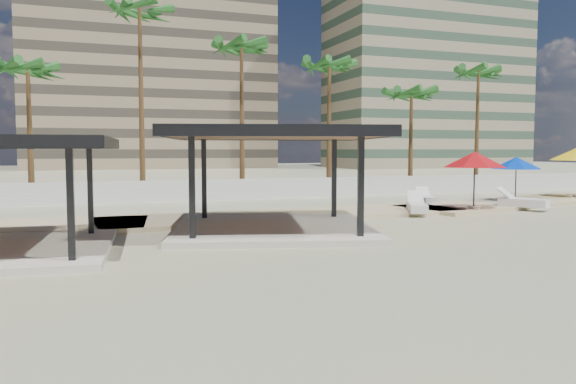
{
  "coord_description": "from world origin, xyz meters",
  "views": [
    {
      "loc": [
        -6.22,
        -15.46,
        2.88
      ],
      "look_at": [
        0.53,
        3.18,
        1.4
      ],
      "focal_mm": 35.0,
      "sensor_mm": 36.0,
      "label": 1
    }
  ],
  "objects_px": {
    "pavilion_central": "(273,171)",
    "lounger_d": "(427,199)",
    "umbrella_c": "(475,160)",
    "lounger_c": "(522,202)",
    "lounger_b": "(417,207)"
  },
  "relations": [
    {
      "from": "pavilion_central",
      "to": "lounger_d",
      "type": "height_order",
      "value": "pavilion_central"
    },
    {
      "from": "umbrella_c",
      "to": "lounger_d",
      "type": "bearing_deg",
      "value": 93.81
    },
    {
      "from": "lounger_c",
      "to": "pavilion_central",
      "type": "bearing_deg",
      "value": 72.4
    },
    {
      "from": "pavilion_central",
      "to": "lounger_d",
      "type": "distance_m",
      "value": 12.12
    },
    {
      "from": "pavilion_central",
      "to": "lounger_b",
      "type": "distance_m",
      "value": 8.23
    },
    {
      "from": "lounger_c",
      "to": "lounger_d",
      "type": "distance_m",
      "value": 4.59
    },
    {
      "from": "umbrella_c",
      "to": "lounger_b",
      "type": "distance_m",
      "value": 3.64
    },
    {
      "from": "umbrella_c",
      "to": "lounger_c",
      "type": "distance_m",
      "value": 3.52
    },
    {
      "from": "umbrella_c",
      "to": "lounger_d",
      "type": "relative_size",
      "value": 1.7
    },
    {
      "from": "pavilion_central",
      "to": "umbrella_c",
      "type": "xyz_separation_m",
      "value": [
        10.6,
        2.56,
        0.28
      ]
    },
    {
      "from": "pavilion_central",
      "to": "lounger_b",
      "type": "height_order",
      "value": "pavilion_central"
    },
    {
      "from": "umbrella_c",
      "to": "lounger_c",
      "type": "bearing_deg",
      "value": 0.96
    },
    {
      "from": "umbrella_c",
      "to": "lounger_b",
      "type": "xyz_separation_m",
      "value": [
        -3.0,
        0.05,
        -2.06
      ]
    },
    {
      "from": "umbrella_c",
      "to": "lounger_d",
      "type": "height_order",
      "value": "umbrella_c"
    },
    {
      "from": "pavilion_central",
      "to": "umbrella_c",
      "type": "height_order",
      "value": "pavilion_central"
    }
  ]
}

